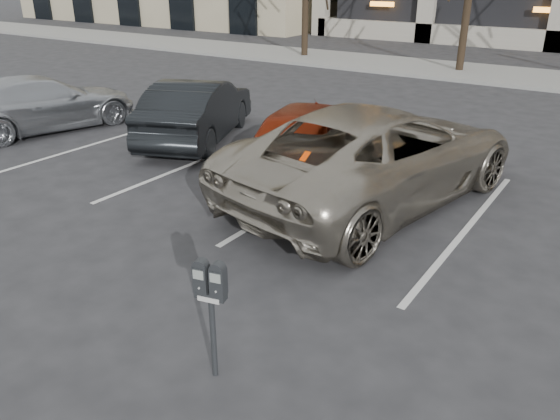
{
  "coord_description": "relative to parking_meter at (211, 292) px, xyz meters",
  "views": [
    {
      "loc": [
        3.25,
        -5.57,
        3.67
      ],
      "look_at": [
        -0.09,
        -0.63,
        1.03
      ],
      "focal_mm": 35.0,
      "sensor_mm": 36.0,
      "label": 1
    }
  ],
  "objects": [
    {
      "name": "stall_lines",
      "position": [
        -1.73,
        4.69,
        -0.95
      ],
      "size": [
        16.9,
        5.2,
        0.0
      ],
      "color": "silver",
      "rests_on": "ground"
    },
    {
      "name": "car_red",
      "position": [
        -2.25,
        5.57,
        -0.23
      ],
      "size": [
        2.6,
        4.54,
        1.45
      ],
      "primitive_type": "imported",
      "rotation": [
        0.0,
        0.0,
        3.36
      ],
      "color": "maroon",
      "rests_on": "ground"
    },
    {
      "name": "suv_silver",
      "position": [
        -0.66,
        5.0,
        -0.14
      ],
      "size": [
        3.78,
        6.3,
        1.64
      ],
      "rotation": [
        0.0,
        0.0,
        2.95
      ],
      "color": "#A89F8F",
      "rests_on": "ground"
    },
    {
      "name": "car_dark",
      "position": [
        -5.59,
        6.02,
        -0.26
      ],
      "size": [
        3.03,
        4.51,
        1.41
      ],
      "primitive_type": "imported",
      "rotation": [
        0.0,
        0.0,
        3.54
      ],
      "color": "black",
      "rests_on": "ground"
    },
    {
      "name": "sidewalk",
      "position": [
        -0.33,
        18.39,
        -0.9
      ],
      "size": [
        80.0,
        4.0,
        0.12
      ],
      "primitive_type": "cube",
      "color": "gray",
      "rests_on": "ground"
    },
    {
      "name": "car_silver",
      "position": [
        -9.34,
        4.53,
        -0.3
      ],
      "size": [
        2.82,
        4.87,
        1.33
      ],
      "primitive_type": "imported",
      "rotation": [
        0.0,
        0.0,
        2.92
      ],
      "color": "#AFB2B7",
      "rests_on": "ground"
    },
    {
      "name": "parking_meter",
      "position": [
        0.0,
        0.0,
        0.0
      ],
      "size": [
        0.34,
        0.19,
        1.25
      ],
      "rotation": [
        0.0,
        0.0,
        0.24
      ],
      "color": "black",
      "rests_on": "ground"
    },
    {
      "name": "ground",
      "position": [
        -0.33,
        2.39,
        -0.96
      ],
      "size": [
        140.0,
        140.0,
        0.0
      ],
      "primitive_type": "plane",
      "color": "#28282B",
      "rests_on": "ground"
    }
  ]
}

